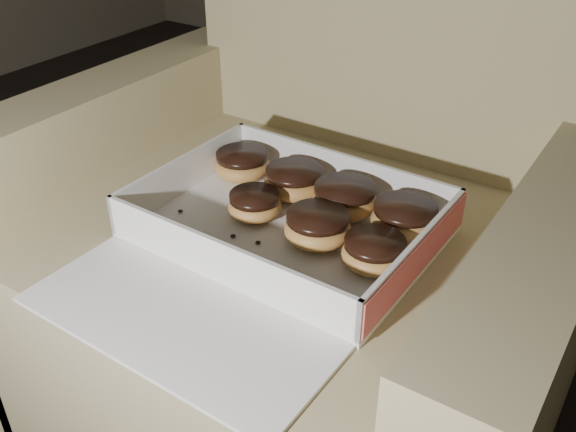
% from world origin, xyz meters
% --- Properties ---
extents(armchair, '(0.80, 0.67, 0.83)m').
position_xyz_m(armchair, '(-0.21, 0.63, 0.26)').
color(armchair, tan).
rests_on(armchair, floor).
extents(bakery_box, '(0.38, 0.44, 0.06)m').
position_xyz_m(bakery_box, '(-0.17, 0.50, 0.39)').
color(bakery_box, white).
rests_on(bakery_box, armchair).
extents(donut_a, '(0.09, 0.09, 0.04)m').
position_xyz_m(donut_a, '(-0.13, 0.54, 0.40)').
color(donut_a, gold).
rests_on(donut_a, bakery_box).
extents(donut_b, '(0.09, 0.09, 0.04)m').
position_xyz_m(donut_b, '(-0.22, 0.62, 0.40)').
color(donut_b, gold).
rests_on(donut_b, bakery_box).
extents(donut_c, '(0.07, 0.07, 0.04)m').
position_xyz_m(donut_c, '(-0.23, 0.54, 0.40)').
color(donut_c, gold).
rests_on(donut_c, bakery_box).
extents(donut_d, '(0.09, 0.09, 0.04)m').
position_xyz_m(donut_d, '(-0.04, 0.61, 0.40)').
color(donut_d, gold).
rests_on(donut_d, bakery_box).
extents(donut_e, '(0.08, 0.08, 0.04)m').
position_xyz_m(donut_e, '(-0.31, 0.62, 0.40)').
color(donut_e, gold).
rests_on(donut_e, bakery_box).
extents(donut_f, '(0.08, 0.08, 0.04)m').
position_xyz_m(donut_f, '(-0.04, 0.53, 0.40)').
color(donut_f, gold).
rests_on(donut_f, bakery_box).
extents(donut_g, '(0.09, 0.09, 0.04)m').
position_xyz_m(donut_g, '(-0.13, 0.61, 0.40)').
color(donut_g, gold).
rests_on(donut_g, bakery_box).
extents(crumb_a, '(0.01, 0.01, 0.00)m').
position_xyz_m(crumb_a, '(-0.19, 0.49, 0.38)').
color(crumb_a, black).
rests_on(crumb_a, bakery_box).
extents(crumb_b, '(0.01, 0.01, 0.00)m').
position_xyz_m(crumb_b, '(-0.22, 0.49, 0.38)').
color(crumb_b, black).
rests_on(crumb_b, bakery_box).
extents(crumb_c, '(0.01, 0.01, 0.00)m').
position_xyz_m(crumb_c, '(-0.32, 0.49, 0.38)').
color(crumb_c, black).
rests_on(crumb_c, bakery_box).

